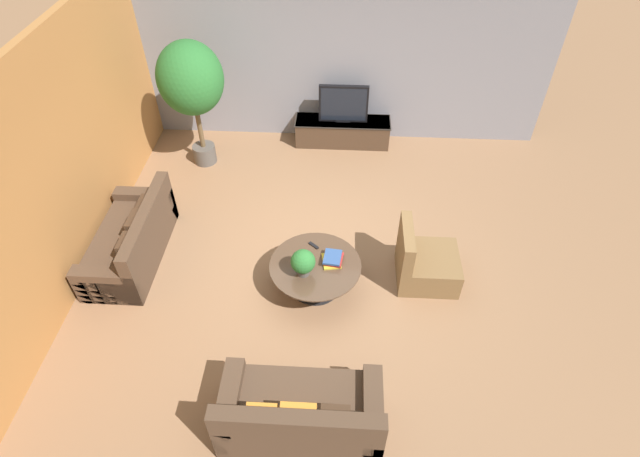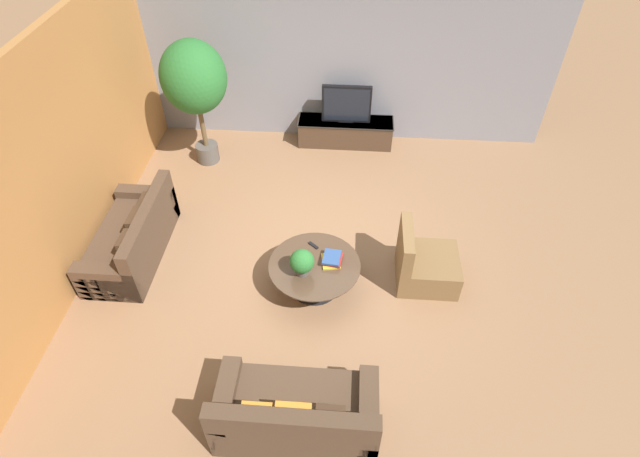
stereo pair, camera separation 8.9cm
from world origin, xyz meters
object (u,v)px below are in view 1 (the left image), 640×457
at_px(coffee_table, 315,271).
at_px(potted_palm_tall, 191,81).
at_px(couch_by_wall, 132,241).
at_px(armchair_wicker, 424,263).
at_px(media_console, 342,131).
at_px(potted_plant_tabletop, 303,262).
at_px(television, 343,104).
at_px(couch_near_entry, 301,414).

bearing_deg(coffee_table, potted_palm_tall, 127.44).
relative_size(couch_by_wall, armchair_wicker, 2.06).
bearing_deg(media_console, potted_palm_tall, -163.33).
relative_size(media_console, potted_plant_tabletop, 4.53).
relative_size(television, coffee_table, 0.72).
xyz_separation_m(armchair_wicker, potted_plant_tabletop, (-1.58, -0.41, 0.37)).
relative_size(television, potted_palm_tall, 0.40).
relative_size(couch_near_entry, potted_plant_tabletop, 4.42).
height_order(couch_by_wall, potted_plant_tabletop, couch_by_wall).
distance_m(television, potted_palm_tall, 2.58).
bearing_deg(couch_by_wall, couch_near_entry, 47.11).
relative_size(media_console, couch_near_entry, 1.03).
bearing_deg(couch_by_wall, armchair_wicker, 87.52).
xyz_separation_m(media_console, couch_by_wall, (-2.86, -3.02, 0.05)).
distance_m(media_console, couch_by_wall, 4.16).
xyz_separation_m(television, coffee_table, (-0.28, -3.45, -0.49)).
bearing_deg(television, couch_by_wall, -133.40).
height_order(coffee_table, potted_plant_tabletop, potted_plant_tabletop).
bearing_deg(potted_plant_tabletop, couch_by_wall, 166.45).
xyz_separation_m(media_console, potted_plant_tabletop, (-0.42, -3.61, 0.40)).
xyz_separation_m(couch_by_wall, potted_palm_tall, (0.48, 2.31, 1.22)).
bearing_deg(television, couch_near_entry, -93.23).
bearing_deg(coffee_table, armchair_wicker, 10.20).
bearing_deg(potted_palm_tall, couch_by_wall, -101.74).
xyz_separation_m(television, armchair_wicker, (1.16, -3.20, -0.52)).
bearing_deg(coffee_table, television, 85.44).
relative_size(armchair_wicker, potted_palm_tall, 0.40).
xyz_separation_m(television, potted_plant_tabletop, (-0.42, -3.61, -0.15)).
bearing_deg(couch_by_wall, media_console, 136.62).
bearing_deg(media_console, armchair_wicker, -70.05).
xyz_separation_m(couch_by_wall, potted_plant_tabletop, (2.44, -0.59, 0.36)).
xyz_separation_m(coffee_table, couch_near_entry, (-0.03, -1.94, -0.02)).
xyz_separation_m(couch_near_entry, potted_plant_tabletop, (-0.11, 1.78, 0.36)).
xyz_separation_m(coffee_table, couch_by_wall, (-2.58, 0.43, -0.02)).
distance_m(television, couch_near_entry, 5.43).
xyz_separation_m(television, potted_palm_tall, (-2.38, -0.71, 0.72)).
height_order(television, armchair_wicker, television).
xyz_separation_m(couch_near_entry, potted_palm_tall, (-2.07, 4.68, 1.23)).
distance_m(coffee_table, potted_plant_tabletop, 0.39).
bearing_deg(potted_plant_tabletop, couch_near_entry, -86.42).
bearing_deg(couch_near_entry, television, -93.23).
distance_m(couch_by_wall, armchair_wicker, 4.02).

